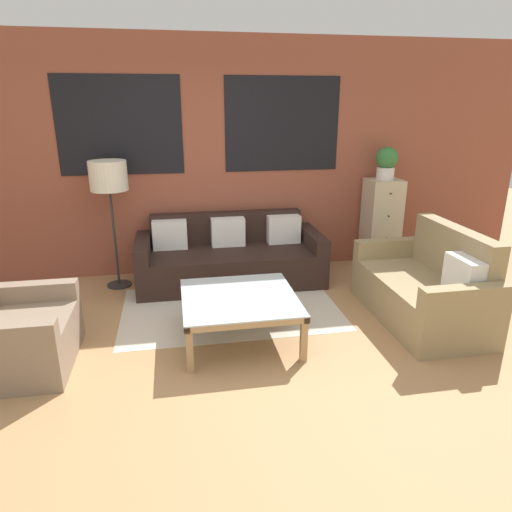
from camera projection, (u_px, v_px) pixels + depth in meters
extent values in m
plane|color=#AD7F51|center=(233.00, 370.00, 3.68)|extent=(16.00, 16.00, 0.00)
cube|color=brown|center=(205.00, 159.00, 5.50)|extent=(8.40, 0.08, 2.80)
cube|color=black|center=(120.00, 126.00, 5.17)|extent=(1.40, 0.01, 1.10)
cube|color=black|center=(283.00, 124.00, 5.50)|extent=(1.40, 0.01, 1.10)
cube|color=beige|center=(231.00, 309.00, 4.77)|extent=(2.23, 1.41, 0.00)
cube|color=black|center=(232.00, 269.00, 5.35)|extent=(1.84, 0.72, 0.40)
cube|color=black|center=(227.00, 242.00, 5.70)|extent=(1.84, 0.16, 0.78)
cube|color=black|center=(144.00, 264.00, 5.22)|extent=(0.16, 0.88, 0.58)
cube|color=black|center=(312.00, 254.00, 5.56)|extent=(0.16, 0.88, 0.58)
cube|color=white|center=(170.00, 235.00, 5.37)|extent=(0.40, 0.16, 0.34)
cube|color=white|center=(228.00, 232.00, 5.49)|extent=(0.40, 0.16, 0.34)
cube|color=white|center=(284.00, 229.00, 5.61)|extent=(0.40, 0.16, 0.34)
cube|color=#99845B|center=(411.00, 299.00, 4.49)|extent=(0.64, 1.24, 0.42)
cube|color=#99845B|center=(452.00, 273.00, 4.48)|extent=(0.16, 1.24, 0.92)
cube|color=#99845B|center=(388.00, 266.00, 5.11)|extent=(0.80, 0.14, 0.62)
cube|color=#99845B|center=(462.00, 321.00, 3.83)|extent=(0.80, 0.14, 0.62)
cube|color=white|center=(463.00, 276.00, 4.04)|extent=(0.16, 0.40, 0.34)
cube|color=#84705B|center=(32.00, 342.00, 3.71)|extent=(0.64, 0.66, 0.40)
cube|color=#84705B|center=(2.00, 360.00, 3.30)|extent=(0.80, 0.14, 0.56)
cube|color=#84705B|center=(33.00, 312.00, 4.05)|extent=(0.80, 0.14, 0.56)
cube|color=silver|center=(239.00, 297.00, 4.04)|extent=(1.01, 1.01, 0.01)
cube|color=tan|center=(248.00, 324.00, 3.60)|extent=(1.01, 0.05, 0.05)
cube|color=tan|center=(232.00, 280.00, 4.50)|extent=(1.01, 0.05, 0.05)
cube|color=tan|center=(185.00, 304.00, 3.97)|extent=(0.05, 1.01, 0.05)
cube|color=tan|center=(291.00, 296.00, 4.13)|extent=(0.05, 1.01, 0.05)
cube|color=tan|center=(190.00, 349.00, 3.59)|extent=(0.06, 0.05, 0.41)
cube|color=tan|center=(304.00, 339.00, 3.75)|extent=(0.05, 0.05, 0.41)
cube|color=tan|center=(185.00, 301.00, 4.46)|extent=(0.06, 0.05, 0.41)
cube|color=tan|center=(278.00, 294.00, 4.62)|extent=(0.05, 0.05, 0.41)
cylinder|color=#2D2D2D|center=(119.00, 285.00, 5.38)|extent=(0.28, 0.28, 0.02)
cylinder|color=#2D2D2D|center=(115.00, 239.00, 5.20)|extent=(0.03, 0.03, 1.11)
cylinder|color=beige|center=(108.00, 176.00, 4.97)|extent=(0.41, 0.41, 0.32)
cube|color=#C6B793|center=(381.00, 223.00, 5.89)|extent=(0.42, 0.39, 1.14)
sphere|color=#38332D|center=(391.00, 194.00, 5.57)|extent=(0.02, 0.02, 0.02)
sphere|color=#38332D|center=(389.00, 216.00, 5.66)|extent=(0.02, 0.02, 0.02)
sphere|color=#38332D|center=(387.00, 238.00, 5.75)|extent=(0.02, 0.02, 0.02)
sphere|color=#38332D|center=(385.00, 259.00, 5.84)|extent=(0.02, 0.02, 0.02)
cylinder|color=silver|center=(385.00, 173.00, 5.69)|extent=(0.22, 0.22, 0.15)
sphere|color=#387A3D|center=(387.00, 158.00, 5.63)|extent=(0.27, 0.27, 0.27)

